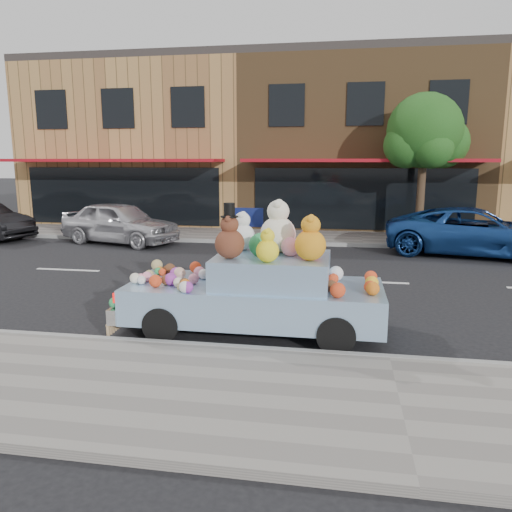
% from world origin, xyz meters
% --- Properties ---
extents(ground, '(120.00, 120.00, 0.00)m').
position_xyz_m(ground, '(0.00, 0.00, 0.00)').
color(ground, black).
rests_on(ground, ground).
extents(near_sidewalk, '(60.00, 3.00, 0.12)m').
position_xyz_m(near_sidewalk, '(0.00, -6.50, 0.06)').
color(near_sidewalk, gray).
rests_on(near_sidewalk, ground).
extents(far_sidewalk, '(60.00, 3.00, 0.12)m').
position_xyz_m(far_sidewalk, '(0.00, 6.50, 0.06)').
color(far_sidewalk, gray).
rests_on(far_sidewalk, ground).
extents(near_kerb, '(60.00, 0.12, 0.13)m').
position_xyz_m(near_kerb, '(0.00, -5.00, 0.07)').
color(near_kerb, gray).
rests_on(near_kerb, ground).
extents(far_kerb, '(60.00, 0.12, 0.13)m').
position_xyz_m(far_kerb, '(0.00, 5.00, 0.07)').
color(far_kerb, gray).
rests_on(far_kerb, ground).
extents(storefront_left, '(10.00, 9.80, 7.30)m').
position_xyz_m(storefront_left, '(-10.00, 11.97, 3.64)').
color(storefront_left, '#AA7F47').
rests_on(storefront_left, ground).
extents(storefront_mid, '(10.00, 9.80, 7.30)m').
position_xyz_m(storefront_mid, '(0.00, 11.97, 3.64)').
color(storefront_mid, brown).
rests_on(storefront_mid, ground).
extents(street_tree, '(3.00, 2.70, 5.22)m').
position_xyz_m(street_tree, '(2.03, 6.55, 3.69)').
color(street_tree, '#38281C').
rests_on(street_tree, ground).
extents(car_silver, '(4.68, 2.90, 1.49)m').
position_xyz_m(car_silver, '(-8.47, 4.34, 0.74)').
color(car_silver, silver).
rests_on(car_silver, ground).
extents(car_blue, '(5.69, 3.54, 1.47)m').
position_xyz_m(car_blue, '(3.33, 4.11, 0.73)').
color(car_blue, navy).
rests_on(car_blue, ground).
extents(art_car, '(4.49, 1.78, 2.26)m').
position_xyz_m(art_car, '(-2.14, -3.95, 0.81)').
color(art_car, black).
rests_on(art_car, ground).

